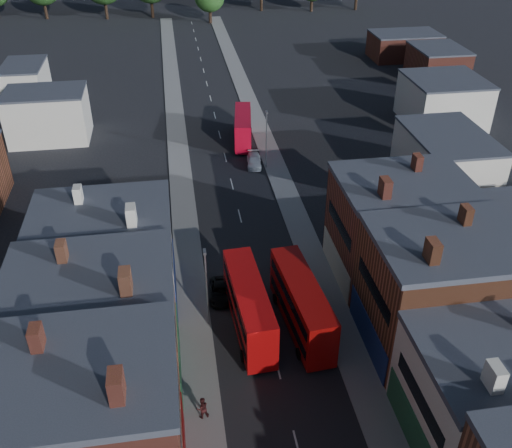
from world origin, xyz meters
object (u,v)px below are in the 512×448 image
object	(u,v)px
bus_0	(249,306)
bus_2	(243,127)
ped_1	(202,408)
car_3	(254,161)
bus_1	(302,304)
car_2	(220,292)

from	to	relation	value
bus_0	bus_2	world-z (taller)	bus_0
bus_2	ped_1	bearing A→B (deg)	-93.46
car_3	bus_0	bearing A→B (deg)	-93.28
bus_2	bus_1	bearing A→B (deg)	-82.62
ped_1	bus_0	bearing A→B (deg)	-129.46
bus_0	car_3	size ratio (longest dim) A/B	2.47
car_2	ped_1	size ratio (longest dim) A/B	2.30
bus_1	bus_2	size ratio (longest dim) A/B	1.12
bus_1	car_2	world-z (taller)	bus_1
bus_1	ped_1	xyz separation A→B (m)	(-9.47, -8.59, -1.58)
car_3	ped_1	world-z (taller)	ped_1
car_3	ped_1	bearing A→B (deg)	-97.72
bus_0	bus_1	xyz separation A→B (m)	(4.63, -0.46, 0.01)
bus_0	car_2	distance (m)	5.68
bus_0	car_2	bearing A→B (deg)	109.97
bus_1	ped_1	world-z (taller)	bus_1
bus_1	car_2	size ratio (longest dim) A/B	2.62
car_2	car_3	world-z (taller)	car_3
bus_0	ped_1	bearing A→B (deg)	-121.52
ped_1	bus_2	bearing A→B (deg)	-112.55
bus_0	car_3	world-z (taller)	bus_0
bus_2	car_2	xyz separation A→B (m)	(-7.00, -35.18, -1.75)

